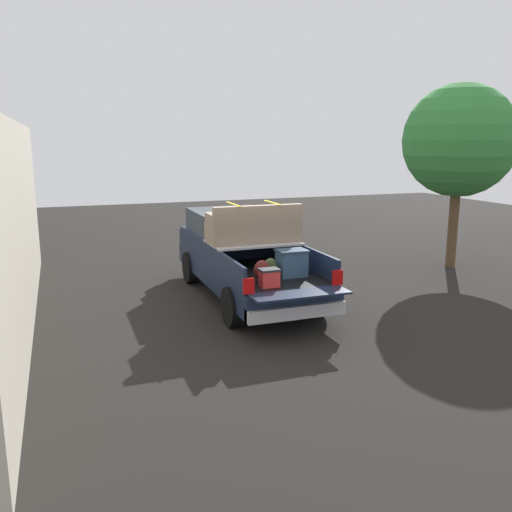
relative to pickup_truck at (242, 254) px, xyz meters
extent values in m
plane|color=black|center=(-0.36, 0.00, -0.96)|extent=(40.00, 40.00, 0.00)
cube|color=#162138|center=(-0.36, 0.00, -0.34)|extent=(5.50, 1.92, 0.47)
cube|color=black|center=(-1.56, 0.00, -0.09)|extent=(2.80, 1.80, 0.04)
cube|color=#162138|center=(-1.56, 0.93, 0.14)|extent=(2.80, 0.06, 0.50)
cube|color=#162138|center=(-1.56, -0.93, 0.14)|extent=(2.80, 0.06, 0.50)
cube|color=#162138|center=(-0.19, 0.00, 0.14)|extent=(0.06, 1.80, 0.50)
cube|color=#162138|center=(-3.24, 0.00, -0.09)|extent=(0.55, 1.80, 0.04)
cube|color=#B2B2B7|center=(-0.79, 0.00, 0.41)|extent=(1.25, 1.92, 0.04)
cube|color=#162138|center=(0.99, 0.00, 0.14)|extent=(2.30, 1.92, 0.50)
cube|color=#2D3842|center=(0.89, 0.00, 0.65)|extent=(1.94, 1.76, 0.51)
cube|color=#162138|center=(2.34, 0.00, 0.08)|extent=(0.40, 1.82, 0.38)
cube|color=#B2B2B7|center=(-3.08, 0.00, -0.46)|extent=(0.24, 1.92, 0.24)
cube|color=red|center=(-2.98, 0.88, 0.07)|extent=(0.06, 0.20, 0.28)
cube|color=red|center=(-2.98, -0.88, 0.07)|extent=(0.06, 0.20, 0.28)
cylinder|color=black|center=(1.39, 0.88, -0.56)|extent=(0.79, 0.30, 0.79)
cylinder|color=black|center=(1.39, -0.88, -0.56)|extent=(0.79, 0.30, 0.79)
cylinder|color=black|center=(-2.11, 0.88, -0.56)|extent=(0.79, 0.30, 0.79)
cylinder|color=black|center=(-2.11, -0.88, -0.56)|extent=(0.79, 0.30, 0.79)
cube|color=#335170|center=(-2.08, -0.34, 0.18)|extent=(0.40, 0.55, 0.49)
cube|color=#23394E|center=(-2.08, -0.34, 0.45)|extent=(0.44, 0.59, 0.05)
ellipsoid|color=#384728|center=(-2.11, 0.13, 0.14)|extent=(0.20, 0.31, 0.41)
ellipsoid|color=#384728|center=(-2.22, 0.13, 0.08)|extent=(0.09, 0.21, 0.18)
ellipsoid|color=maroon|center=(-2.22, 0.34, 0.14)|extent=(0.20, 0.33, 0.41)
ellipsoid|color=maroon|center=(-2.33, 0.34, 0.08)|extent=(0.09, 0.23, 0.18)
cube|color=red|center=(-2.66, 0.37, 0.08)|extent=(0.26, 0.34, 0.30)
cube|color=#262628|center=(-2.66, 0.37, 0.25)|extent=(0.28, 0.36, 0.04)
cube|color=#84705B|center=(-0.79, 0.00, 0.64)|extent=(0.82, 1.97, 0.42)
cube|color=#84705B|center=(-1.11, 0.00, 1.05)|extent=(0.16, 1.97, 0.40)
cube|color=#84705B|center=(-0.74, 0.88, 0.96)|extent=(0.58, 0.20, 0.22)
cube|color=#84705B|center=(-0.74, -0.88, 0.96)|extent=(0.58, 0.20, 0.22)
cube|color=yellow|center=(-0.79, 0.44, 1.26)|extent=(0.92, 0.03, 0.02)
cube|color=yellow|center=(-0.79, -0.44, 1.26)|extent=(0.92, 0.03, 0.02)
cube|color=beige|center=(-0.65, 4.71, 0.99)|extent=(11.93, 0.36, 3.88)
cylinder|color=brown|center=(0.56, -6.47, 0.35)|extent=(0.27, 0.27, 2.62)
sphere|color=#338137|center=(0.56, -6.47, 2.58)|extent=(3.07, 3.07, 3.07)
camera|label=1|loc=(-11.59, 3.91, 2.57)|focal=37.77mm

